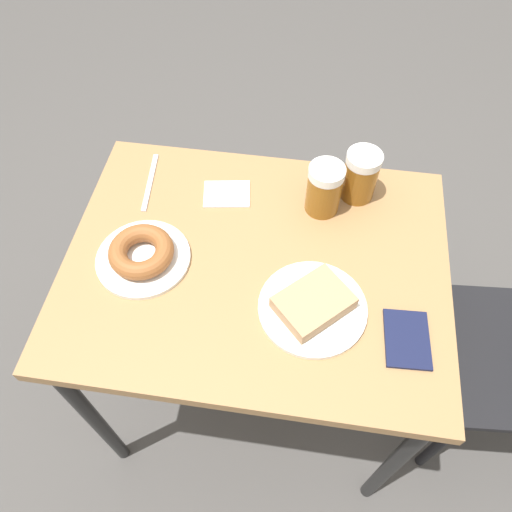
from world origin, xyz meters
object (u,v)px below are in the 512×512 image
passport_near_edge (407,339)px  beer_mug_center (324,189)px  plate_with_cake (313,305)px  plate_with_donut (142,254)px  fork (150,182)px  napkin_folded (227,194)px  beer_mug_left (360,175)px

passport_near_edge → beer_mug_center: bearing=-148.9°
plate_with_cake → plate_with_donut: 0.39m
fork → passport_near_edge: bearing=61.2°
napkin_folded → passport_near_edge: bearing=52.3°
beer_mug_center → napkin_folded: bearing=-91.6°
plate_with_donut → beer_mug_left: size_ratio=1.61×
plate_with_cake → passport_near_edge: plate_with_cake is taller
passport_near_edge → fork: bearing=-118.8°
napkin_folded → fork: size_ratio=0.65×
beer_mug_center → plate_with_cake: bearing=0.3°
plate_with_cake → beer_mug_left: bearing=166.6°
fork → passport_near_edge: 0.70m
plate_with_cake → plate_with_donut: bearing=-100.5°
plate_with_cake → napkin_folded: plate_with_cake is taller
plate_with_donut → beer_mug_left: 0.53m
plate_with_cake → beer_mug_left: beer_mug_left is taller
napkin_folded → fork: same height
plate_with_cake → passport_near_edge: 0.20m
plate_with_donut → beer_mug_left: beer_mug_left is taller
beer_mug_center → passport_near_edge: 0.38m
beer_mug_left → fork: (0.04, -0.51, -0.06)m
beer_mug_left → passport_near_edge: bearing=16.7°
plate_with_cake → fork: size_ratio=1.19×
plate_with_donut → beer_mug_left: (-0.26, 0.46, 0.04)m
beer_mug_left → beer_mug_center: same height
plate_with_cake → beer_mug_left: size_ratio=1.75×
plate_with_donut → napkin_folded: 0.26m
plate_with_donut → beer_mug_center: beer_mug_center is taller
napkin_folded → beer_mug_center: bearing=88.4°
beer_mug_left → beer_mug_center: bearing=-56.0°
plate_with_cake → napkin_folded: (-0.28, -0.23, -0.01)m
fork → passport_near_edge: size_ratio=1.45×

